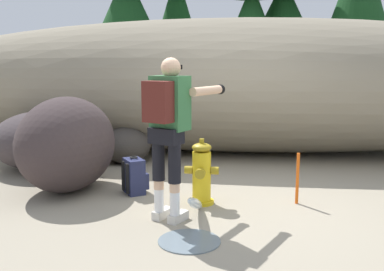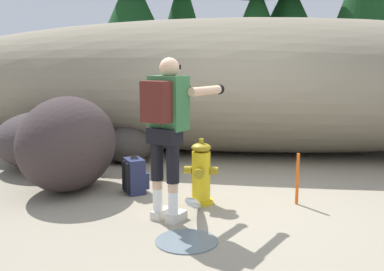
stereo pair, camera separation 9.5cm
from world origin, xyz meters
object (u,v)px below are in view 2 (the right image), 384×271
at_px(boulder_mid, 43,140).
at_px(boulder_small, 129,145).
at_px(utility_worker, 168,119).
at_px(spare_backpack, 135,176).
at_px(fire_hydrant, 201,174).
at_px(survey_stake, 297,179).
at_px(boulder_large, 68,144).

xyz_separation_m(boulder_mid, boulder_small, (1.20, 0.53, -0.15)).
relative_size(utility_worker, spare_backpack, 3.56).
xyz_separation_m(fire_hydrant, boulder_small, (-1.42, 1.94, -0.06)).
height_order(fire_hydrant, utility_worker, utility_worker).
bearing_deg(boulder_small, boulder_mid, -156.13).
bearing_deg(utility_worker, survey_stake, -37.59).
bearing_deg(spare_backpack, boulder_large, 144.71).
height_order(utility_worker, survey_stake, utility_worker).
distance_m(boulder_mid, survey_stake, 3.94).
height_order(spare_backpack, boulder_mid, boulder_mid).
xyz_separation_m(fire_hydrant, boulder_large, (-1.75, 0.33, 0.25)).
bearing_deg(spare_backpack, fire_hydrant, -53.04).
distance_m(utility_worker, spare_backpack, 1.35).
relative_size(boulder_mid, boulder_small, 1.83).
height_order(utility_worker, boulder_small, utility_worker).
xyz_separation_m(utility_worker, boulder_large, (-1.48, 0.88, -0.46)).
xyz_separation_m(boulder_large, survey_stake, (2.85, -0.19, -0.30)).
bearing_deg(utility_worker, boulder_mid, 75.69).
xyz_separation_m(utility_worker, boulder_small, (-1.16, 2.50, -0.77)).
xyz_separation_m(fire_hydrant, utility_worker, (-0.27, -0.56, 0.71)).
height_order(fire_hydrant, spare_backpack, fire_hydrant).
distance_m(boulder_mid, boulder_small, 1.32).
distance_m(utility_worker, boulder_small, 2.86).
bearing_deg(utility_worker, fire_hydrant, -0.19).
relative_size(boulder_large, survey_stake, 2.53).
relative_size(boulder_mid, survey_stake, 2.43).
relative_size(spare_backpack, boulder_small, 0.59).
relative_size(utility_worker, boulder_small, 2.10).
height_order(boulder_small, survey_stake, survey_stake).
distance_m(fire_hydrant, boulder_mid, 2.98).
relative_size(boulder_large, boulder_small, 1.90).
distance_m(spare_backpack, boulder_small, 1.73).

